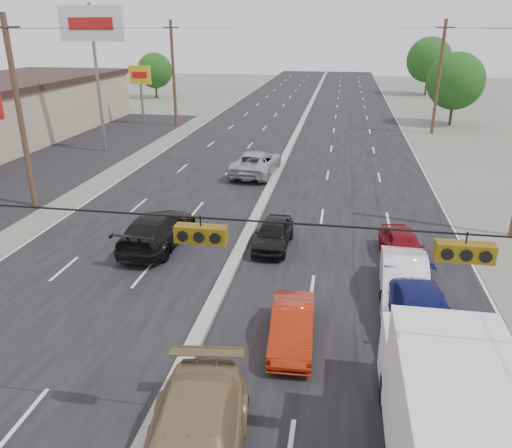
# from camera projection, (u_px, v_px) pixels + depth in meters

# --- Properties ---
(ground) EXTENTS (200.00, 200.00, 0.00)m
(ground) POSITION_uv_depth(u_px,v_px,m) (151.00, 436.00, 12.17)
(ground) COLOR #606356
(ground) RESTS_ON ground
(road_surface) EXTENTS (20.00, 160.00, 0.02)m
(road_surface) POSITION_uv_depth(u_px,v_px,m) (287.00, 153.00, 39.67)
(road_surface) COLOR black
(road_surface) RESTS_ON ground
(center_median) EXTENTS (0.50, 160.00, 0.20)m
(center_median) POSITION_uv_depth(u_px,v_px,m) (288.00, 152.00, 39.63)
(center_median) COLOR gray
(center_median) RESTS_ON ground
(parking_lot) EXTENTS (10.00, 42.00, 0.02)m
(parking_lot) POSITION_uv_depth(u_px,v_px,m) (57.00, 159.00, 37.77)
(parking_lot) COLOR black
(parking_lot) RESTS_ON ground
(utility_pole_left_b) EXTENTS (1.60, 0.30, 10.00)m
(utility_pole_left_b) POSITION_uv_depth(u_px,v_px,m) (20.00, 113.00, 26.02)
(utility_pole_left_b) COLOR #422D1E
(utility_pole_left_b) RESTS_ON ground
(utility_pole_left_c) EXTENTS (1.60, 0.30, 10.00)m
(utility_pole_left_c) POSITION_uv_depth(u_px,v_px,m) (173.00, 73.00, 48.94)
(utility_pole_left_c) COLOR #422D1E
(utility_pole_left_c) RESTS_ON ground
(utility_pole_right_c) EXTENTS (1.60, 0.30, 10.00)m
(utility_pole_right_c) POSITION_uv_depth(u_px,v_px,m) (439.00, 77.00, 44.99)
(utility_pole_right_c) COLOR #422D1E
(utility_pole_right_c) RESTS_ON ground
(traffic_signals) EXTENTS (25.00, 0.30, 0.54)m
(traffic_signals) POSITION_uv_depth(u_px,v_px,m) (196.00, 232.00, 9.93)
(traffic_signals) COLOR black
(traffic_signals) RESTS_ON ground
(pole_sign_billboard) EXTENTS (5.00, 0.25, 11.00)m
(pole_sign_billboard) POSITION_uv_depth(u_px,v_px,m) (92.00, 34.00, 36.87)
(pole_sign_billboard) COLOR slate
(pole_sign_billboard) RESTS_ON ground
(pole_sign_far) EXTENTS (2.20, 0.25, 6.00)m
(pole_sign_far) POSITION_uv_depth(u_px,v_px,m) (140.00, 80.00, 49.74)
(pole_sign_far) COLOR slate
(pole_sign_far) RESTS_ON ground
(tree_left_far) EXTENTS (4.80, 4.80, 6.12)m
(tree_left_far) POSITION_uv_depth(u_px,v_px,m) (155.00, 71.00, 69.28)
(tree_left_far) COLOR #382619
(tree_left_far) RESTS_ON ground
(tree_right_mid) EXTENTS (5.60, 5.60, 7.14)m
(tree_right_mid) POSITION_uv_depth(u_px,v_px,m) (456.00, 81.00, 49.47)
(tree_right_mid) COLOR #382619
(tree_right_mid) RESTS_ON ground
(tree_right_far) EXTENTS (6.40, 6.40, 8.16)m
(tree_right_far) POSITION_uv_depth(u_px,v_px,m) (429.00, 60.00, 72.00)
(tree_right_far) COLOR #382619
(tree_right_far) RESTS_ON ground
(box_truck) EXTENTS (2.37, 6.60, 3.34)m
(box_truck) POSITION_uv_depth(u_px,v_px,m) (449.00, 419.00, 10.34)
(box_truck) COLOR black
(box_truck) RESTS_ON ground
(red_sedan) EXTENTS (1.47, 3.75, 1.22)m
(red_sedan) POSITION_uv_depth(u_px,v_px,m) (292.00, 327.00, 15.50)
(red_sedan) COLOR #A22109
(red_sedan) RESTS_ON ground
(queue_car_a) EXTENTS (1.64, 3.79, 1.27)m
(queue_car_a) POSITION_uv_depth(u_px,v_px,m) (273.00, 234.00, 22.39)
(queue_car_a) COLOR black
(queue_car_a) RESTS_ON ground
(queue_car_b) EXTENTS (1.81, 4.67, 1.52)m
(queue_car_b) POSITION_uv_depth(u_px,v_px,m) (404.00, 280.00, 18.03)
(queue_car_b) COLOR white
(queue_car_b) RESTS_ON ground
(queue_car_d) EXTENTS (2.52, 5.36, 1.51)m
(queue_car_d) POSITION_uv_depth(u_px,v_px,m) (422.00, 319.00, 15.66)
(queue_car_d) COLOR #111757
(queue_car_d) RESTS_ON ground
(queue_car_e) EXTENTS (2.01, 3.99, 1.30)m
(queue_car_e) POSITION_uv_depth(u_px,v_px,m) (403.00, 246.00, 21.12)
(queue_car_e) COLOR maroon
(queue_car_e) RESTS_ON ground
(oncoming_near) EXTENTS (2.37, 5.48, 1.57)m
(oncoming_near) POSITION_uv_depth(u_px,v_px,m) (157.00, 230.00, 22.51)
(oncoming_near) COLOR black
(oncoming_near) RESTS_ON ground
(oncoming_far) EXTENTS (3.02, 5.86, 1.58)m
(oncoming_far) POSITION_uv_depth(u_px,v_px,m) (256.00, 163.00, 33.56)
(oncoming_far) COLOR #9D9FA4
(oncoming_far) RESTS_ON ground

